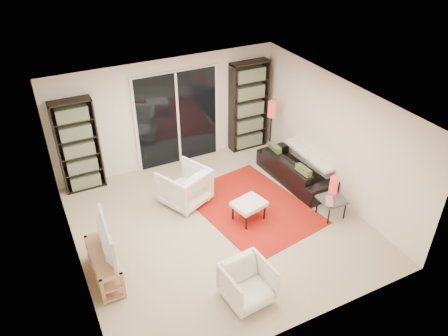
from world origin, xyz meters
The scene contains 20 objects.
floor centered at (0.00, 0.00, 0.00)m, with size 5.00×5.00×0.00m, color tan.
wall_back centered at (0.00, 2.50, 1.20)m, with size 5.00×0.02×2.40m, color white.
wall_front centered at (0.00, -2.50, 1.20)m, with size 5.00×0.02×2.40m, color white.
wall_left centered at (-2.50, 0.00, 1.20)m, with size 0.02×5.00×2.40m, color white.
wall_right centered at (2.50, 0.00, 1.20)m, with size 0.02×5.00×2.40m, color white.
ceiling centered at (0.00, 0.00, 2.40)m, with size 5.00×5.00×0.02m, color white.
sliding_door centered at (0.20, 2.46, 1.05)m, with size 1.92×0.08×2.16m.
bookshelf_left centered at (-1.95, 2.33, 0.98)m, with size 0.80×0.30×1.95m.
bookshelf_right centered at (1.90, 2.33, 1.05)m, with size 0.90×0.30×2.10m.
tv_stand centered at (-2.19, -0.37, 0.26)m, with size 0.36×1.13×0.50m.
tv centered at (-2.17, -0.37, 0.80)m, with size 1.03×0.13×0.59m, color black.
rug centered at (0.80, 0.17, 0.01)m, with size 1.85×2.50×0.01m, color #AC1A0F.
sofa centered at (2.09, 0.59, 0.28)m, with size 1.90×0.74×0.56m, color black.
armchair_back centered at (-0.30, 0.93, 0.38)m, with size 0.81×0.84×0.76m, color white.
armchair_front centered at (-0.38, -1.75, 0.32)m, with size 0.68×0.70×0.64m, color white.
ottoman centered at (0.56, -0.11, 0.35)m, with size 0.67×0.59×0.40m.
side_table centered at (2.00, -0.71, 0.35)m, with size 0.47×0.47×0.40m.
laptop centered at (1.92, -0.80, 0.41)m, with size 0.34×0.22×0.03m, color silver.
table_lamp centered at (2.11, -0.57, 0.58)m, with size 0.16×0.16×0.36m, color red.
floor_lamp centered at (2.16, 1.75, 1.02)m, with size 0.20×0.20×1.35m.
Camera 1 is at (-2.72, -5.64, 5.25)m, focal length 35.00 mm.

